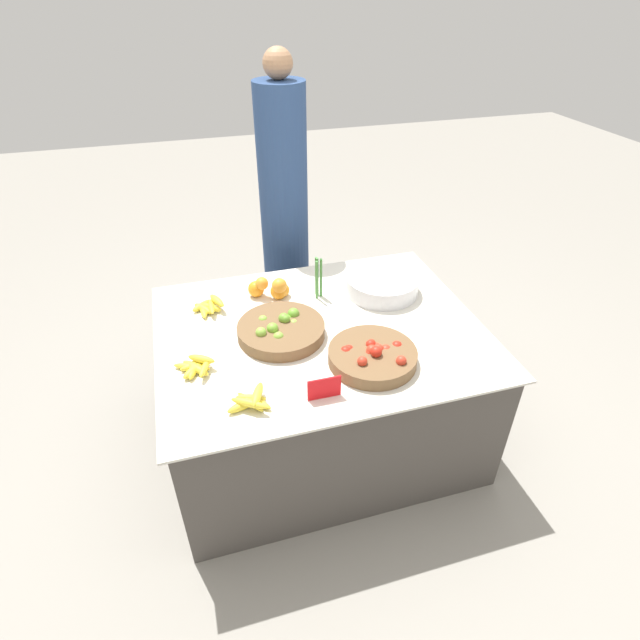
% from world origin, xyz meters
% --- Properties ---
extents(ground_plane, '(12.00, 12.00, 0.00)m').
position_xyz_m(ground_plane, '(0.00, 0.00, 0.00)').
color(ground_plane, gray).
extents(market_table, '(1.49, 1.18, 0.68)m').
position_xyz_m(market_table, '(0.00, 0.00, 0.34)').
color(market_table, '#4C4742').
rests_on(market_table, ground_plane).
extents(lime_bowl, '(0.40, 0.40, 0.09)m').
position_xyz_m(lime_bowl, '(-0.18, 0.00, 0.71)').
color(lime_bowl, brown).
rests_on(lime_bowl, market_table).
extents(tomato_basket, '(0.38, 0.38, 0.10)m').
position_xyz_m(tomato_basket, '(0.15, -0.29, 0.71)').
color(tomato_basket, brown).
rests_on(tomato_basket, market_table).
extents(orange_pile, '(0.20, 0.16, 0.13)m').
position_xyz_m(orange_pile, '(-0.16, 0.33, 0.74)').
color(orange_pile, orange).
rests_on(orange_pile, market_table).
extents(metal_bowl, '(0.37, 0.37, 0.09)m').
position_xyz_m(metal_bowl, '(0.40, 0.22, 0.73)').
color(metal_bowl, silver).
rests_on(metal_bowl, market_table).
extents(price_sign, '(0.13, 0.01, 0.10)m').
position_xyz_m(price_sign, '(-0.11, -0.44, 0.73)').
color(price_sign, red).
rests_on(price_sign, market_table).
extents(veg_bundle, '(0.04, 0.05, 0.21)m').
position_xyz_m(veg_bundle, '(0.07, 0.28, 0.79)').
color(veg_bundle, '#4C8E42').
rests_on(veg_bundle, market_table).
extents(banana_bunch_front_center, '(0.17, 0.17, 0.06)m').
position_xyz_m(banana_bunch_front_center, '(-0.48, 0.30, 0.71)').
color(banana_bunch_front_center, yellow).
rests_on(banana_bunch_front_center, market_table).
extents(banana_bunch_middle_left, '(0.18, 0.16, 0.06)m').
position_xyz_m(banana_bunch_middle_left, '(-0.58, -0.14, 0.70)').
color(banana_bunch_middle_left, yellow).
rests_on(banana_bunch_middle_left, market_table).
extents(banana_bunch_back_center, '(0.18, 0.15, 0.06)m').
position_xyz_m(banana_bunch_back_center, '(-0.39, -0.41, 0.71)').
color(banana_bunch_back_center, yellow).
rests_on(banana_bunch_back_center, market_table).
extents(vendor_person, '(0.28, 0.28, 1.74)m').
position_xyz_m(vendor_person, '(0.06, 0.96, 0.82)').
color(vendor_person, navy).
rests_on(vendor_person, ground_plane).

